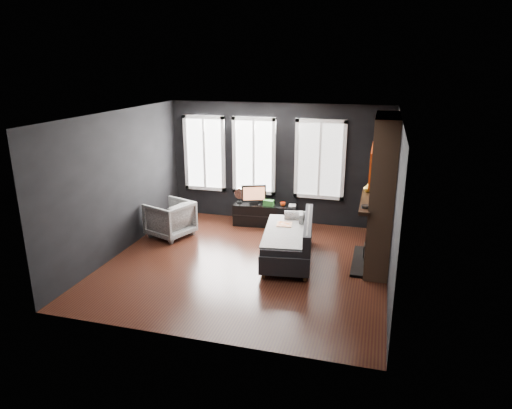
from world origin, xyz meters
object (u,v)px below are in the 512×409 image
(media_console, at_px, (265,215))
(book, at_px, (289,201))
(sofa, at_px, (288,238))
(armchair, at_px, (170,217))
(mug, at_px, (283,203))
(mantel_vase, at_px, (368,188))
(monitor, at_px, (254,193))

(media_console, bearing_deg, book, 1.86)
(sofa, bearing_deg, armchair, 161.43)
(armchair, bearing_deg, sofa, 99.59)
(mug, distance_m, mantel_vase, 2.24)
(sofa, bearing_deg, monitor, 116.33)
(monitor, relative_size, mantel_vase, 3.23)
(armchair, distance_m, mantel_vase, 4.10)
(monitor, distance_m, book, 0.81)
(armchair, relative_size, media_console, 0.59)
(media_console, bearing_deg, monitor, -178.63)
(media_console, xyz_separation_m, mug, (0.40, -0.00, 0.30))
(monitor, height_order, mug, monitor)
(book, bearing_deg, mug, -153.19)
(sofa, bearing_deg, mantel_vase, 18.13)
(media_console, distance_m, book, 0.64)
(sofa, height_order, mug, sofa)
(media_console, bearing_deg, mantel_vase, -29.71)
(media_console, height_order, mug, mug)
(sofa, xyz_separation_m, mantel_vase, (1.36, 0.66, 0.90))
(media_console, distance_m, mantel_vase, 2.69)
(sofa, height_order, media_console, sofa)
(monitor, relative_size, book, 2.65)
(media_console, bearing_deg, sofa, -67.43)
(armchair, distance_m, mug, 2.48)
(armchair, relative_size, monitor, 1.51)
(armchair, height_order, book, armchair)
(sofa, height_order, monitor, monitor)
(media_console, bearing_deg, armchair, -150.34)
(book, bearing_deg, monitor, -173.77)
(sofa, distance_m, mug, 1.77)
(armchair, height_order, media_console, armchair)
(monitor, xyz_separation_m, book, (0.79, 0.09, -0.14))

